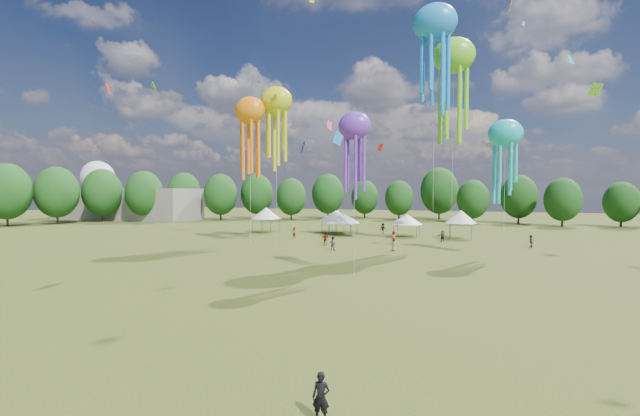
% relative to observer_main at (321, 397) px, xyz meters
% --- Properties ---
extents(ground, '(300.00, 300.00, 0.00)m').
position_rel_observer_main_xyz_m(ground, '(-9.18, 2.01, -0.78)').
color(ground, '#384416').
rests_on(ground, ground).
extents(observer_main, '(0.59, 0.41, 1.56)m').
position_rel_observer_main_xyz_m(observer_main, '(0.00, 0.00, 0.00)').
color(observer_main, black).
rests_on(observer_main, ground).
extents(spectator_near, '(0.94, 0.80, 1.69)m').
position_rel_observer_main_xyz_m(spectator_near, '(-11.84, 36.80, 0.07)').
color(spectator_near, gray).
rests_on(spectator_near, ground).
extents(spectators_far, '(33.81, 21.49, 1.77)m').
position_rel_observer_main_xyz_m(spectators_far, '(-5.49, 49.03, 0.07)').
color(spectators_far, gray).
rests_on(spectators_far, ground).
extents(festival_tents, '(37.77, 9.55, 4.42)m').
position_rel_observer_main_xyz_m(festival_tents, '(-14.83, 56.37, 2.29)').
color(festival_tents, '#47474C').
rests_on(festival_tents, ground).
extents(show_kites, '(35.92, 27.60, 30.91)m').
position_rel_observer_main_xyz_m(show_kites, '(-6.43, 42.56, 19.59)').
color(show_kites, orange).
rests_on(show_kites, ground).
extents(small_kites, '(70.87, 50.82, 47.06)m').
position_rel_observer_main_xyz_m(small_kites, '(-8.52, 44.55, 28.43)').
color(small_kites, orange).
rests_on(small_kites, ground).
extents(treeline, '(201.57, 95.24, 13.43)m').
position_rel_observer_main_xyz_m(treeline, '(-13.04, 64.52, 5.77)').
color(treeline, '#38281C').
rests_on(treeline, ground).
extents(hangar, '(40.00, 12.00, 8.00)m').
position_rel_observer_main_xyz_m(hangar, '(-81.18, 74.01, 3.22)').
color(hangar, gray).
rests_on(hangar, ground).
extents(radome, '(9.00, 9.00, 16.00)m').
position_rel_observer_main_xyz_m(radome, '(-97.18, 80.01, 9.21)').
color(radome, white).
rests_on(radome, ground).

